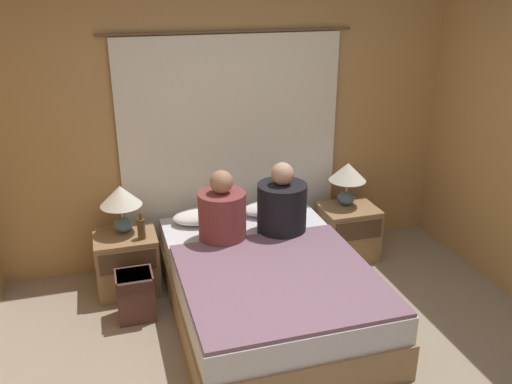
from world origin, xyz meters
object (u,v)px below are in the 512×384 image
lamp_left (121,200)px  beer_bottle_on_left_stand (141,228)px  lamp_right (348,176)px  nightstand_right (347,232)px  pillow_right (273,208)px  person_left_in_bed (222,213)px  person_right_in_bed (282,206)px  bed (267,288)px  backpack_on_floor (135,293)px  pillow_left (205,216)px  nightstand_left (127,262)px

lamp_left → beer_bottle_on_left_stand: (0.14, -0.18, -0.20)m
lamp_left → lamp_right: bearing=0.0°
nightstand_right → pillow_right: (-0.71, 0.12, 0.30)m
person_left_in_bed → pillow_right: bearing=34.2°
person_left_in_bed → person_right_in_bed: size_ratio=0.97×
bed → beer_bottle_on_left_stand: 1.14m
person_right_in_bed → backpack_on_floor: size_ratio=1.58×
person_left_in_bed → beer_bottle_on_left_stand: bearing=165.5°
beer_bottle_on_left_stand → backpack_on_floor: (-0.11, -0.34, -0.39)m
lamp_left → person_left_in_bed: bearing=-23.7°
beer_bottle_on_left_stand → backpack_on_floor: size_ratio=0.59×
lamp_left → beer_bottle_on_left_stand: 0.30m
lamp_left → person_right_in_bed: bearing=-14.8°
bed → pillow_left: (-0.32, 0.82, 0.31)m
bed → nightstand_right: nightstand_right is taller
pillow_right → beer_bottle_on_left_stand: 1.23m
bed → nightstand_right: (1.03, 0.71, 0.02)m
nightstand_left → person_right_in_bed: bearing=-11.6°
person_right_in_bed → backpack_on_floor: (-1.27, -0.18, -0.52)m
bed → lamp_right: (1.03, 0.78, 0.57)m
bed → lamp_left: size_ratio=4.94×
nightstand_right → pillow_left: pillow_left is taller
bed → nightstand_right: size_ratio=3.94×
bed → beer_bottle_on_left_stand: size_ratio=8.82×
nightstand_right → person_right_in_bed: (-0.76, -0.27, 0.48)m
bed → nightstand_right: 1.25m
person_right_in_bed → beer_bottle_on_left_stand: (-1.16, 0.17, -0.13)m
lamp_right → beer_bottle_on_left_stand: 1.94m
lamp_left → pillow_right: lamp_left is taller
person_right_in_bed → person_left_in_bed: bearing=180.0°
bed → nightstand_left: (-1.03, 0.71, 0.02)m
lamp_right → nightstand_left: bearing=-177.9°
lamp_left → pillow_right: 1.37m
lamp_right → pillow_left: bearing=178.2°
pillow_left → pillow_right: size_ratio=1.00×
beer_bottle_on_left_stand → lamp_left: bearing=127.7°
pillow_right → person_right_in_bed: person_right_in_bed is taller
person_right_in_bed → pillow_left: bearing=146.6°
person_left_in_bed → beer_bottle_on_left_stand: (-0.65, 0.17, -0.12)m
lamp_right → pillow_right: size_ratio=0.72×
lamp_right → beer_bottle_on_left_stand: lamp_right is taller
lamp_left → backpack_on_floor: bearing=-87.1°
nightstand_left → nightstand_right: 2.06m
backpack_on_floor → lamp_left: bearing=92.9°
lamp_right → pillow_right: 0.76m
lamp_left → pillow_left: size_ratio=0.72×
bed → person_right_in_bed: (0.27, 0.44, 0.50)m
bed → pillow_right: (0.32, 0.82, 0.31)m
lamp_left → pillow_right: bearing=1.8°
nightstand_left → lamp_left: bearing=90.0°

